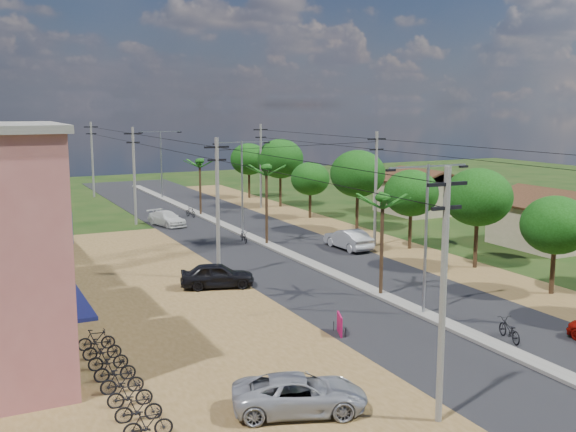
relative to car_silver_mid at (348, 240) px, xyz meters
name	(u,v)px	position (x,y,z in m)	size (l,w,h in m)	color
ground	(423,316)	(-5.00, -15.88, -0.78)	(160.00, 160.00, 0.00)	black
road	(295,258)	(-5.00, -0.88, -0.76)	(12.00, 110.00, 0.04)	black
median	(278,249)	(-5.00, 2.12, -0.69)	(1.00, 90.00, 0.18)	#605E56
dirt_lot_west	(105,312)	(-20.00, -7.88, -0.76)	(18.00, 46.00, 0.04)	brown
dirt_shoulder_east	(392,247)	(3.50, -0.88, -0.76)	(5.00, 90.00, 0.03)	brown
house_east_near	(552,216)	(15.00, -5.88, 1.62)	(7.60, 7.50, 4.60)	gray
house_east_far	(421,190)	(16.00, 12.12, 1.62)	(7.60, 7.50, 4.60)	gray
tree_east_b	(556,225)	(4.30, -15.88, 3.34)	(4.00, 4.00, 5.83)	black
tree_east_c	(478,197)	(4.70, -8.88, 4.09)	(4.60, 4.60, 6.83)	black
tree_east_d	(411,193)	(4.40, -1.88, 3.56)	(4.20, 4.20, 6.13)	black
tree_east_e	(358,174)	(4.60, 6.12, 4.31)	(4.80, 4.80, 7.14)	black
tree_east_f	(310,179)	(4.20, 14.12, 3.11)	(3.80, 3.80, 5.52)	black
tree_east_g	(280,159)	(4.80, 22.12, 4.46)	(5.00, 5.00, 7.38)	black
tree_east_h	(249,159)	(4.50, 30.12, 3.86)	(4.40, 4.40, 6.52)	black
palm_median_near	(383,202)	(-5.00, -11.88, 4.76)	(2.00, 2.00, 6.15)	black
palm_median_mid	(266,171)	(-5.00, 4.12, 5.12)	(2.00, 2.00, 6.55)	black
palm_median_far	(200,163)	(-5.00, 20.12, 4.49)	(2.00, 2.00, 5.85)	black
streetlight_near	(426,226)	(-5.00, -15.88, 4.01)	(5.10, 0.18, 8.00)	gray
streetlight_mid	(242,179)	(-5.00, 9.12, 4.01)	(5.10, 0.18, 8.00)	gray
streetlight_far	(161,158)	(-5.00, 34.12, 4.01)	(5.10, 0.18, 8.00)	gray
utility_pole_w_a	(443,291)	(-12.00, -25.88, 3.98)	(1.60, 0.24, 9.00)	#605E56
utility_pole_w_b	(218,205)	(-12.00, -3.88, 3.98)	(1.60, 0.24, 9.00)	#605E56
utility_pole_w_c	(134,174)	(-12.00, 18.12, 3.98)	(1.60, 0.24, 9.00)	#605E56
utility_pole_w_d	(92,158)	(-12.00, 39.12, 3.98)	(1.60, 0.24, 9.00)	#605E56
utility_pole_e_b	(376,186)	(2.50, 0.12, 3.98)	(1.60, 0.24, 9.00)	#605E56
utility_pole_e_c	(261,164)	(2.50, 22.12, 3.98)	(1.60, 0.24, 9.00)	#605E56
car_silver_mid	(348,240)	(0.00, 0.00, 0.00)	(1.64, 4.71, 1.55)	#95979D
car_white_far	(167,219)	(-9.65, 16.01, -0.11)	(1.86, 4.57, 1.32)	#B8B8B3
car_parked_silver	(300,395)	(-16.04, -23.10, -0.10)	(2.26, 4.89, 1.36)	#95979D
car_parked_dark	(217,276)	(-12.86, -5.94, -0.02)	(1.79, 4.44, 1.51)	black
moto_rider_east	(509,331)	(-3.80, -20.81, -0.26)	(0.68, 1.96, 1.03)	black
moto_rider_west_a	(244,237)	(-6.20, 5.94, -0.28)	(0.65, 1.88, 0.99)	black
moto_rider_west_b	(191,212)	(-6.20, 19.70, -0.27)	(0.47, 1.67, 1.01)	black
roadside_sign	(340,325)	(-10.50, -16.53, -0.27)	(0.53, 1.17, 1.02)	maroon
parked_scooter_row	(118,376)	(-21.45, -18.02, -0.28)	(1.71, 9.79, 1.00)	black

